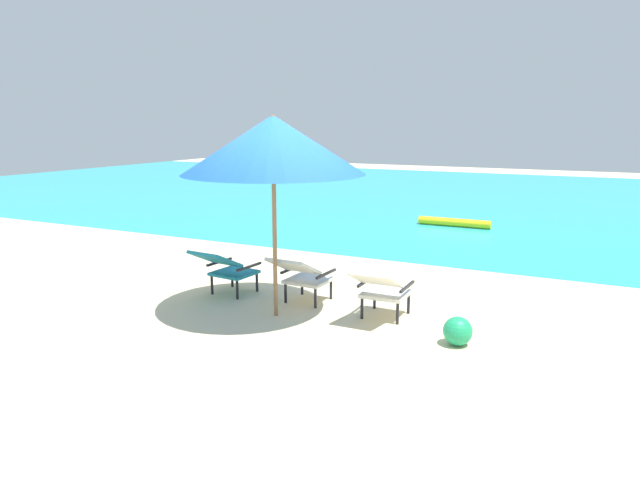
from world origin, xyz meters
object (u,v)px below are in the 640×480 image
Objects in this scene: lounge_chair_center at (302,274)px; lounge_chair_right at (381,287)px; swim_buoy at (454,222)px; lounge_chair_left at (226,267)px; beach_umbrella_center at (273,145)px; beach_ball at (458,331)px.

lounge_chair_center and lounge_chair_right have the same top height.
lounge_chair_center reaches higher than swim_buoy.
lounge_chair_left is at bearing -179.94° from lounge_chair_right.
lounge_chair_center is (1.08, 0.12, 0.00)m from lounge_chair_left.
beach_umbrella_center is 9.72× the size of beach_ball.
swim_buoy is 1.82× the size of lounge_chair_right.
lounge_chair_left reaches higher than swim_buoy.
swim_buoy is 0.54× the size of beach_umbrella_center.
swim_buoy is 1.74× the size of lounge_chair_left.
swim_buoy is at bearing 86.04° from beach_umbrella_center.
lounge_chair_right is at bearing 160.02° from beach_ball.
beach_ball is (2.10, -0.48, -0.25)m from lounge_chair_center.
beach_ball is at bearing 0.66° from beach_umbrella_center.
swim_buoy is 5.22× the size of beach_ball.
lounge_chair_center is 0.30× the size of beach_umbrella_center.
beach_umbrella_center is (1.00, -0.38, 1.63)m from lounge_chair_left.
lounge_chair_left is at bearing -102.70° from swim_buoy.
swim_buoy is at bearing 77.30° from lounge_chair_left.
beach_ball is at bearing -12.80° from lounge_chair_center.
lounge_chair_right is at bearing 0.06° from lounge_chair_left.
lounge_chair_center is 2.17m from beach_ball.
beach_umbrella_center is 2.88m from beach_ball.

